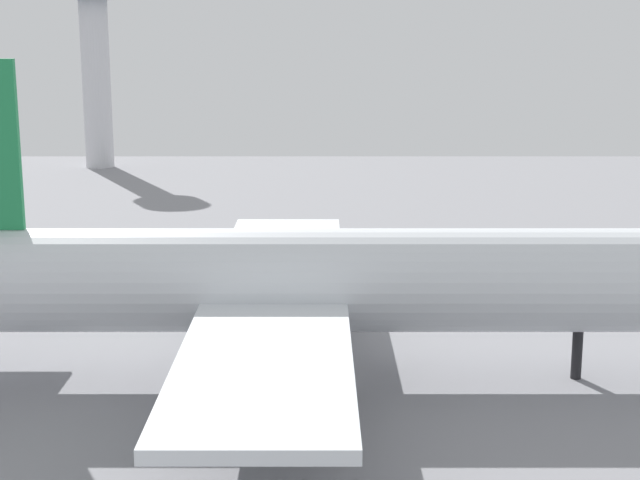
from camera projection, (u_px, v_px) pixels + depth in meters
ground_plane at (320, 378)px, 63.12m from camera, size 240.06×240.06×0.00m
cargo_airplane at (320, 282)px, 61.73m from camera, size 60.01×49.10×20.94m
pushback_tractor at (504, 281)px, 83.74m from camera, size 4.18×4.57×2.24m
cargo_loader at (203, 292)px, 79.80m from camera, size 4.09×3.78×2.52m
control_tower at (98, 55)px, 161.65m from camera, size 9.18×9.18×32.04m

